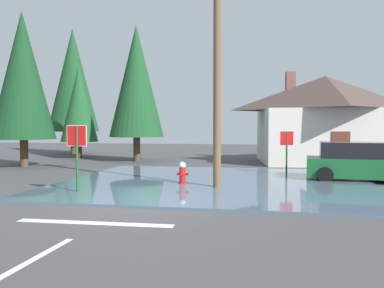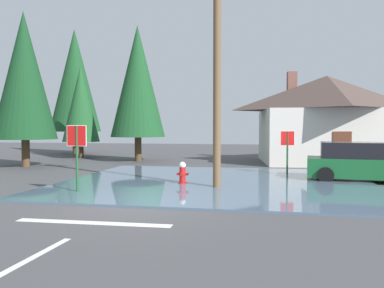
% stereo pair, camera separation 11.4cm
% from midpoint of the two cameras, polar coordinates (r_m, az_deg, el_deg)
% --- Properties ---
extents(ground_plane, '(80.00, 80.00, 0.10)m').
position_cam_midpoint_polar(ground_plane, '(11.42, -8.17, -9.01)').
color(ground_plane, '#424244').
extents(flood_puddle, '(12.04, 10.42, 0.08)m').
position_cam_midpoint_polar(flood_puddle, '(15.42, 3.45, -5.66)').
color(flood_puddle, '#4C6075').
rests_on(flood_puddle, ground).
extents(lane_stop_bar, '(3.77, 0.40, 0.01)m').
position_cam_midpoint_polar(lane_stop_bar, '(9.36, -14.66, -11.29)').
color(lane_stop_bar, silver).
rests_on(lane_stop_bar, ground).
extents(lane_center_stripe, '(0.22, 3.16, 0.01)m').
position_cam_midpoint_polar(lane_center_stripe, '(6.97, -24.78, -16.29)').
color(lane_center_stripe, silver).
rests_on(lane_center_stripe, ground).
extents(stop_sign_near, '(0.70, 0.08, 2.29)m').
position_cam_midpoint_polar(stop_sign_near, '(13.32, -16.98, -0.16)').
color(stop_sign_near, '#1E4C28').
rests_on(stop_sign_near, ground).
extents(fire_hydrant, '(0.45, 0.39, 0.90)m').
position_cam_midpoint_polar(fire_hydrant, '(14.75, -1.66, -4.44)').
color(fire_hydrant, red).
rests_on(fire_hydrant, ground).
extents(utility_pole, '(1.60, 0.28, 9.56)m').
position_cam_midpoint_polar(utility_pole, '(14.04, 3.53, 13.73)').
color(utility_pole, brown).
rests_on(utility_pole, ground).
extents(stop_sign_far, '(0.65, 0.25, 2.06)m').
position_cam_midpoint_polar(stop_sign_far, '(18.12, 13.72, 0.00)').
color(stop_sign_far, '#1E4C28').
rests_on(stop_sign_far, ground).
extents(house, '(9.15, 7.95, 5.89)m').
position_cam_midpoint_polar(house, '(25.63, 19.00, 3.72)').
color(house, beige).
rests_on(house, ground).
extents(parked_car, '(4.57, 2.35, 1.61)m').
position_cam_midpoint_polar(parked_car, '(17.19, 23.55, -2.57)').
color(parked_car, '#195B2D').
rests_on(parked_car, ground).
extents(pine_tree_tall_left, '(4.19, 4.19, 10.47)m').
position_cam_midpoint_polar(pine_tree_tall_left, '(34.09, -17.37, 9.01)').
color(pine_tree_tall_left, '#4C3823').
rests_on(pine_tree_tall_left, ground).
extents(pine_tree_mid_left, '(3.48, 3.48, 8.69)m').
position_cam_midpoint_polar(pine_tree_mid_left, '(23.66, -23.99, 9.29)').
color(pine_tree_mid_left, '#4C3823').
rests_on(pine_tree_mid_left, ground).
extents(pine_tree_short_left, '(2.65, 2.65, 6.63)m').
position_cam_midpoint_polar(pine_tree_short_left, '(29.02, -16.55, 5.69)').
color(pine_tree_short_left, '#4C3823').
rests_on(pine_tree_short_left, ground).
extents(pine_tree_far_center, '(3.56, 3.56, 8.90)m').
position_cam_midpoint_polar(pine_tree_far_center, '(25.67, -8.40, 9.20)').
color(pine_tree_far_center, '#4C3823').
rests_on(pine_tree_far_center, ground).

